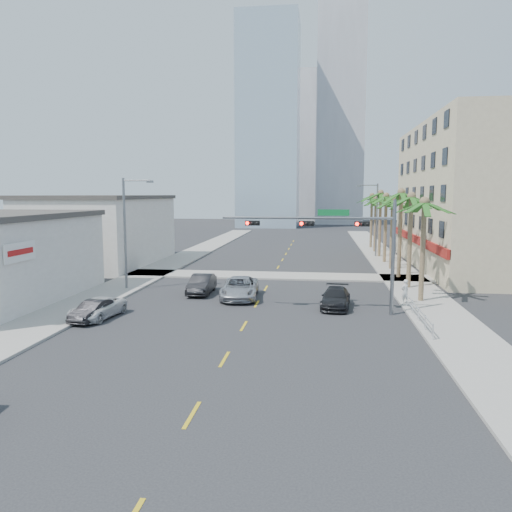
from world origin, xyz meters
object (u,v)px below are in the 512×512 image
(traffic_signal_mast, at_px, (342,236))
(car_lane_center, at_px, (240,288))
(car_lane_left, at_px, (202,284))
(car_parked_mid, at_px, (93,311))
(car_parked_far, at_px, (97,308))
(pedestrian, at_px, (405,291))
(car_lane_right, at_px, (336,298))

(traffic_signal_mast, height_order, car_lane_center, traffic_signal_mast)
(car_lane_center, bearing_deg, car_lane_left, 152.21)
(car_lane_center, bearing_deg, car_parked_mid, -140.67)
(car_parked_far, bearing_deg, pedestrian, 24.39)
(car_parked_mid, relative_size, car_parked_far, 0.83)
(car_parked_far, relative_size, pedestrian, 2.64)
(car_lane_left, height_order, car_lane_center, car_lane_center)
(car_parked_far, bearing_deg, car_lane_right, 25.16)
(car_lane_right, xyz_separation_m, pedestrian, (4.80, 1.28, 0.32))
(car_parked_mid, distance_m, car_parked_far, 0.54)
(car_parked_far, xyz_separation_m, car_lane_center, (7.90, 7.06, 0.17))
(car_parked_mid, height_order, car_lane_left, car_lane_left)
(traffic_signal_mast, xyz_separation_m, car_parked_mid, (-15.18, -3.79, -4.45))
(car_parked_far, bearing_deg, car_parked_mid, -83.04)
(traffic_signal_mast, xyz_separation_m, car_lane_center, (-7.28, 3.81, -4.28))
(car_lane_right, bearing_deg, car_lane_left, 165.96)
(car_lane_right, bearing_deg, car_lane_center, 167.94)
(car_lane_left, bearing_deg, car_parked_far, -119.86)
(traffic_signal_mast, height_order, car_parked_far, traffic_signal_mast)
(car_lane_right, bearing_deg, car_parked_far, -156.74)
(pedestrian, bearing_deg, car_parked_mid, -13.79)
(traffic_signal_mast, bearing_deg, car_lane_center, 152.41)
(car_lane_center, relative_size, car_lane_right, 1.23)
(car_parked_mid, height_order, car_parked_far, car_parked_far)
(traffic_signal_mast, relative_size, pedestrian, 6.59)
(car_lane_center, relative_size, pedestrian, 3.36)
(pedestrian, bearing_deg, traffic_signal_mast, 0.38)
(car_lane_left, distance_m, car_lane_center, 3.52)
(car_lane_left, xyz_separation_m, car_lane_right, (10.24, -3.55, -0.07))
(traffic_signal_mast, distance_m, car_parked_far, 16.15)
(traffic_signal_mast, xyz_separation_m, car_lane_left, (-10.52, 5.20, -4.32))
(car_lane_left, xyz_separation_m, car_lane_center, (3.24, -1.39, 0.04))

